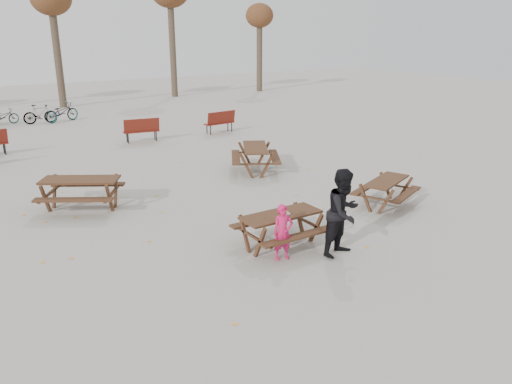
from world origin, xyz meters
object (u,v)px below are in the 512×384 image
main_picnic_table (281,222)px  picnic_table_far (255,159)px  picnic_table_north (81,194)px  picnic_table_east (386,193)px  child (283,232)px  food_tray (286,214)px  adult (344,213)px  soda_bottle (284,214)px

main_picnic_table → picnic_table_far: bearing=62.1°
main_picnic_table → picnic_table_north: (-3.03, 4.86, -0.16)m
picnic_table_east → picnic_table_north: bearing=127.8°
child → picnic_table_north: child is taller
picnic_table_east → picnic_table_far: bearing=81.0°
picnic_table_east → main_picnic_table: bearing=167.9°
food_tray → picnic_table_east: size_ratio=0.11×
main_picnic_table → picnic_table_east: 4.05m
adult → picnic_table_far: size_ratio=0.96×
adult → picnic_table_east: size_ratio=1.12×
picnic_table_east → food_tray: bearing=169.7°
main_picnic_table → soda_bottle: bearing=-108.1°
soda_bottle → main_picnic_table: bearing=71.9°
picnic_table_far → picnic_table_east: bearing=-137.8°
main_picnic_table → child: bearing=-122.4°
adult → child: bearing=145.2°
picnic_table_east → picnic_table_far: size_ratio=0.86×
child → adult: bearing=-7.3°
picnic_table_east → picnic_table_north: size_ratio=0.85×
food_tray → child: bearing=-132.2°
main_picnic_table → soda_bottle: soda_bottle is taller
child → picnic_table_north: bearing=131.0°
picnic_table_east → picnic_table_far: (-1.06, 4.88, 0.06)m
child → picnic_table_east: child is taller
food_tray → picnic_table_north: bearing=121.7°
picnic_table_north → soda_bottle: bearing=-28.2°
picnic_table_north → picnic_table_far: 5.99m
food_tray → main_picnic_table: bearing=108.2°
soda_bottle → child: bearing=-130.2°
food_tray → picnic_table_east: 4.05m
main_picnic_table → picnic_table_north: picnic_table_north is taller
main_picnic_table → child: 0.64m
food_tray → soda_bottle: 0.16m
main_picnic_table → picnic_table_north: 5.73m
main_picnic_table → picnic_table_east: main_picnic_table is taller
soda_bottle → picnic_table_north: soda_bottle is taller
main_picnic_table → soda_bottle: 0.35m
food_tray → soda_bottle: soda_bottle is taller
soda_bottle → picnic_table_east: soda_bottle is taller
picnic_table_far → main_picnic_table: bearing=-177.9°
food_tray → picnic_table_north: size_ratio=0.09×
main_picnic_table → adult: adult is taller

